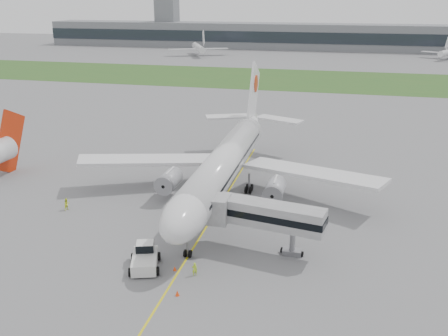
% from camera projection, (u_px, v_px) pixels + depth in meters
% --- Properties ---
extents(ground, '(600.00, 600.00, 0.00)m').
position_uv_depth(ground, '(218.00, 207.00, 73.03)').
color(ground, slate).
rests_on(ground, ground).
extents(apron_markings, '(70.00, 70.00, 0.04)m').
position_uv_depth(apron_markings, '(210.00, 222.00, 68.44)').
color(apron_markings, yellow).
rests_on(apron_markings, ground).
extents(grass_strip, '(600.00, 50.00, 0.02)m').
position_uv_depth(grass_strip, '(298.00, 79.00, 183.23)').
color(grass_strip, '#2C5A22').
rests_on(grass_strip, ground).
extents(terminal_building, '(320.00, 22.30, 14.00)m').
position_uv_depth(terminal_building, '(317.00, 37.00, 281.82)').
color(terminal_building, gray).
rests_on(terminal_building, ground).
extents(control_tower, '(12.00, 12.00, 56.00)m').
position_uv_depth(control_tower, '(168.00, 45.00, 305.88)').
color(control_tower, gray).
rests_on(control_tower, ground).
extents(airliner, '(48.13, 53.95, 17.88)m').
position_uv_depth(airliner, '(226.00, 161.00, 75.64)').
color(airliner, silver).
rests_on(airliner, ground).
extents(pushback_tug, '(4.54, 5.58, 2.54)m').
position_uv_depth(pushback_tug, '(145.00, 257.00, 56.85)').
color(pushback_tug, silver).
rests_on(pushback_tug, ground).
extents(jet_bridge, '(14.30, 5.26, 6.52)m').
position_uv_depth(jet_bridge, '(262.00, 215.00, 59.10)').
color(jet_bridge, '#B0B0B3').
rests_on(jet_bridge, ground).
extents(safety_cone_left, '(0.39, 0.39, 0.53)m').
position_uv_depth(safety_cone_left, '(175.00, 268.00, 56.27)').
color(safety_cone_left, '#FD400D').
rests_on(safety_cone_left, ground).
extents(safety_cone_right, '(0.44, 0.44, 0.60)m').
position_uv_depth(safety_cone_right, '(177.00, 293.00, 51.55)').
color(safety_cone_right, '#FD400D').
rests_on(safety_cone_right, ground).
extents(ground_crew_near, '(0.68, 0.58, 1.59)m').
position_uv_depth(ground_crew_near, '(195.00, 269.00, 55.10)').
color(ground_crew_near, '#B5E526').
rests_on(ground_crew_near, ground).
extents(ground_crew_far, '(0.95, 1.06, 1.78)m').
position_uv_depth(ground_crew_far, '(67.00, 204.00, 71.93)').
color(ground_crew_far, '#DCEE27').
rests_on(ground_crew_far, ground).
extents(distant_aircraft_left, '(38.67, 36.86, 11.62)m').
position_uv_depth(distant_aircraft_left, '(198.00, 56.00, 254.21)').
color(distant_aircraft_left, silver).
rests_on(distant_aircraft_left, ground).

